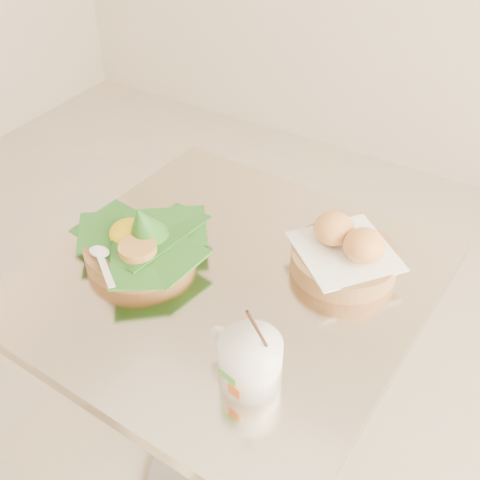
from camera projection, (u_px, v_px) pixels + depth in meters
The scene contains 5 objects.
floor at pixel (170, 463), 1.65m from camera, with size 3.60×3.60×0.00m, color #C2B19C.
cafe_table at pixel (229, 354), 1.28m from camera, with size 0.73×0.73×0.75m.
rice_basket at pixel (139, 242), 1.16m from camera, with size 0.27×0.27×0.14m.
bread_basket at pixel (345, 253), 1.13m from camera, with size 0.24×0.24×0.11m.
coffee_mug at pixel (249, 360), 0.92m from camera, with size 0.14×0.10×0.17m.
Camera 1 is at (0.63, -0.66, 1.52)m, focal length 45.00 mm.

